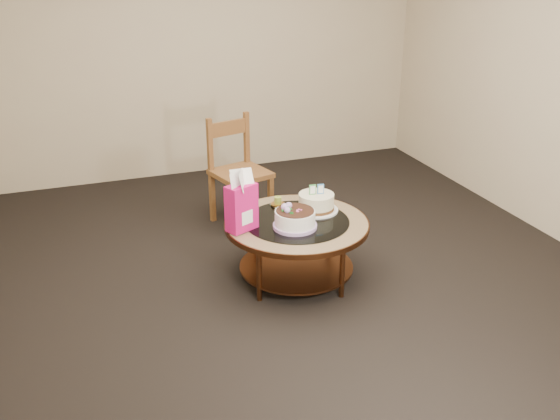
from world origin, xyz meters
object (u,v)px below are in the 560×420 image
object	(u,v)px
cream_cake	(316,203)
gift_bag	(241,201)
coffee_table	(297,231)
dining_chair	(238,171)
decorated_cake	(295,220)

from	to	relation	value
cream_cake	gift_bag	world-z (taller)	gift_bag
coffee_table	dining_chair	world-z (taller)	dining_chair
coffee_table	cream_cake	xyz separation A→B (m)	(0.20, 0.12, 0.14)
gift_bag	cream_cake	bearing A→B (deg)	-13.38
decorated_cake	cream_cake	world-z (taller)	cream_cake
cream_cake	dining_chair	size ratio (longest dim) A/B	0.35
decorated_cake	cream_cake	xyz separation A→B (m)	(0.25, 0.22, 0.01)
coffee_table	cream_cake	world-z (taller)	cream_cake
coffee_table	decorated_cake	xyz separation A→B (m)	(-0.05, -0.10, 0.14)
coffee_table	decorated_cake	bearing A→B (deg)	-118.76
cream_cake	decorated_cake	bearing A→B (deg)	-131.31
cream_cake	dining_chair	xyz separation A→B (m)	(-0.30, 0.99, -0.05)
decorated_cake	cream_cake	bearing A→B (deg)	40.74
coffee_table	cream_cake	distance (m)	0.27
decorated_cake	gift_bag	xyz separation A→B (m)	(-0.35, 0.10, 0.15)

